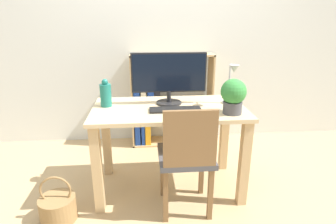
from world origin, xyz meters
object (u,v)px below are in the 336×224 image
object	(u,v)px
potted_plant	(233,95)
bookshelf	(156,99)
basket	(58,207)
desk_lamp	(232,81)
vase	(106,94)
monitor	(169,75)
chair	(187,156)
keyboard	(175,110)

from	to	relation	value
potted_plant	bookshelf	bearing A→B (deg)	115.23
bookshelf	basket	bearing A→B (deg)	-121.27
desk_lamp	basket	bearing A→B (deg)	-164.75
vase	desk_lamp	distance (m)	1.01
potted_plant	desk_lamp	bearing A→B (deg)	77.55
monitor	desk_lamp	world-z (taller)	monitor
desk_lamp	basket	world-z (taller)	desk_lamp
chair	bookshelf	world-z (taller)	bookshelf
keyboard	bookshelf	world-z (taller)	bookshelf
vase	desk_lamp	bearing A→B (deg)	-3.20
vase	bookshelf	world-z (taller)	bookshelf
chair	basket	size ratio (longest dim) A/B	2.39
vase	basket	world-z (taller)	vase
keyboard	basket	distance (m)	1.13
keyboard	basket	size ratio (longest dim) A/B	1.11
monitor	potted_plant	xyz separation A→B (m)	(0.45, -0.29, -0.10)
chair	potted_plant	bearing A→B (deg)	14.52
keyboard	vase	world-z (taller)	vase
keyboard	monitor	bearing A→B (deg)	99.80
keyboard	vase	xyz separation A→B (m)	(-0.54, 0.16, 0.09)
vase	keyboard	bearing A→B (deg)	-16.30
keyboard	bookshelf	bearing A→B (deg)	96.12
basket	chair	bearing A→B (deg)	0.76
potted_plant	basket	size ratio (longest dim) A/B	0.73
keyboard	bookshelf	distance (m)	1.05
chair	keyboard	bearing A→B (deg)	94.27
keyboard	chair	world-z (taller)	chair
keyboard	chair	bearing A→B (deg)	-77.11
monitor	chair	bearing A→B (deg)	-78.43
potted_plant	chair	world-z (taller)	potted_plant
monitor	basket	xyz separation A→B (m)	(-0.86, -0.46, -0.87)
monitor	vase	size ratio (longest dim) A/B	2.71
desk_lamp	chair	size ratio (longest dim) A/B	0.39
chair	vase	bearing A→B (deg)	136.98
desk_lamp	potted_plant	bearing A→B (deg)	-102.45
keyboard	desk_lamp	size ratio (longest dim) A/B	1.18
desk_lamp	potted_plant	xyz separation A→B (m)	(-0.04, -0.20, -0.06)
monitor	bookshelf	bearing A→B (deg)	95.27
desk_lamp	basket	xyz separation A→B (m)	(-1.35, -0.37, -0.84)
vase	basket	bearing A→B (deg)	-129.09
monitor	bookshelf	distance (m)	0.94
bookshelf	basket	xyz separation A→B (m)	(-0.78, -1.29, -0.43)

